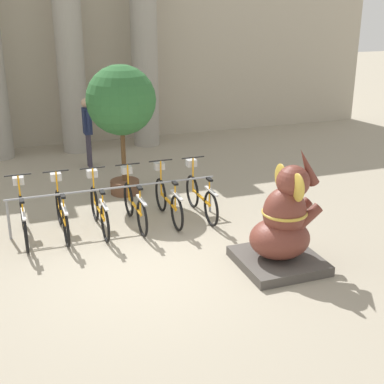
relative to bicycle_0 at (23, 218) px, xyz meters
The scene contains 14 objects.
ground_plane 2.62m from the bicycle_0, 46.09° to the right, with size 60.00×60.00×0.00m, color #9E937F.
building_facade 7.44m from the bicycle_0, 75.10° to the left, with size 20.00×0.20×6.00m.
column_middle 6.40m from the bicycle_0, 72.65° to the left, with size 0.94×0.94×5.16m.
column_right 7.27m from the bicycle_0, 55.95° to the left, with size 0.94×0.94×5.16m.
bike_rack 1.72m from the bicycle_0, ahead, with size 4.01×0.05×0.77m.
bicycle_0 is the anchor object (origin of this frame).
bicycle_1 0.68m from the bicycle_0, ahead, with size 0.48×1.74×1.10m.
bicycle_2 1.36m from the bicycle_0, ahead, with size 0.48×1.74×1.10m.
bicycle_3 2.04m from the bicycle_0, ahead, with size 0.48×1.74×1.10m.
bicycle_4 2.73m from the bicycle_0, ahead, with size 0.48×1.74×1.10m.
bicycle_5 3.41m from the bicycle_0, ahead, with size 0.48×1.74×1.10m.
elephant_statue 4.62m from the bicycle_0, 32.53° to the right, with size 1.30×1.30×1.99m.
person_pedestrian 4.53m from the bicycle_0, 65.22° to the left, with size 0.24×0.47×1.79m.
potted_tree 3.30m from the bicycle_0, 37.98° to the left, with size 1.49×1.49×2.85m.
Camera 1 is at (-1.96, -7.50, 4.13)m, focal length 50.00 mm.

